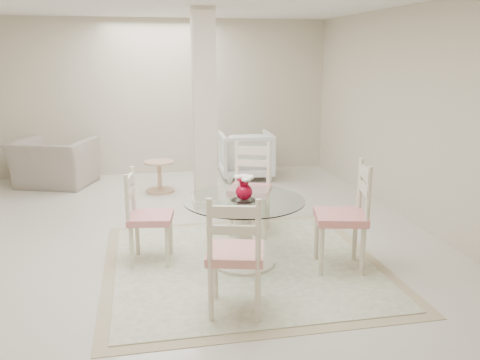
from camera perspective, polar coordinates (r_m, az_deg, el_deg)
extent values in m
plane|color=beige|center=(5.99, -6.98, -6.66)|extent=(7.00, 7.00, 0.00)
cube|color=beige|center=(9.14, -8.99, 9.12)|extent=(6.00, 0.02, 2.70)
cube|color=beige|center=(2.26, -0.94, -5.53)|extent=(6.00, 0.02, 2.70)
cube|color=beige|center=(6.58, 19.83, 6.61)|extent=(0.02, 7.00, 2.70)
cube|color=beige|center=(6.99, -4.03, 7.79)|extent=(0.30, 0.30, 2.70)
cube|color=tan|center=(5.27, 0.43, -9.49)|extent=(2.80, 2.80, 0.01)
cube|color=#EAE5C6|center=(5.27, 0.43, -9.41)|extent=(2.57, 2.57, 0.01)
cylinder|color=beige|center=(5.26, 0.43, -9.29)|extent=(0.63, 0.63, 0.05)
cylinder|color=beige|center=(5.14, 0.44, -5.81)|extent=(0.16, 0.16, 0.65)
cylinder|color=beige|center=(5.04, 0.45, -2.50)|extent=(0.26, 0.26, 0.03)
cylinder|color=white|center=(5.04, 0.45, -2.29)|extent=(1.21, 1.21, 0.01)
ellipsoid|color=#9E041F|center=(5.01, 0.45, -1.35)|extent=(0.17, 0.17, 0.16)
cylinder|color=#9E041F|center=(4.99, 0.45, -0.25)|extent=(0.09, 0.09, 0.05)
cylinder|color=#9E041F|center=(4.98, 0.45, 0.12)|extent=(0.15, 0.15, 0.02)
ellipsoid|color=white|center=(4.97, 0.45, 0.38)|extent=(0.10, 0.10, 0.04)
ellipsoid|color=white|center=(5.01, 0.99, 0.30)|extent=(0.10, 0.10, 0.04)
ellipsoid|color=white|center=(4.99, -0.14, 0.33)|extent=(0.10, 0.10, 0.04)
ellipsoid|color=white|center=(4.93, 0.68, 0.04)|extent=(0.10, 0.10, 0.04)
ellipsoid|color=white|center=(4.95, 1.01, 0.24)|extent=(0.10, 0.10, 0.04)
cylinder|color=beige|center=(5.35, 8.59, -6.40)|extent=(0.05, 0.05, 0.50)
cylinder|color=beige|center=(4.99, 9.12, -7.98)|extent=(0.05, 0.05, 0.50)
cylinder|color=beige|center=(5.42, 12.76, -6.36)|extent=(0.05, 0.05, 0.50)
cylinder|color=beige|center=(5.06, 13.60, -7.91)|extent=(0.05, 0.05, 0.50)
cube|color=red|center=(5.10, 11.17, -4.09)|extent=(0.58, 0.58, 0.08)
cube|color=beige|center=(5.04, 13.82, -0.11)|extent=(0.15, 0.44, 0.59)
cylinder|color=#F4EDC8|center=(5.92, -1.06, -4.26)|extent=(0.05, 0.05, 0.50)
cylinder|color=#F4EDC8|center=(5.86, 2.68, -4.46)|extent=(0.05, 0.05, 0.50)
cylinder|color=#F4EDC8|center=(6.29, -0.38, -3.16)|extent=(0.05, 0.05, 0.50)
cylinder|color=#F4EDC8|center=(6.23, 3.14, -3.34)|extent=(0.05, 0.05, 0.50)
cube|color=red|center=(5.99, 1.11, -1.19)|extent=(0.62, 0.62, 0.08)
cube|color=#F4EDC8|center=(6.12, 1.44, 2.61)|extent=(0.42, 0.20, 0.58)
cylinder|color=beige|center=(5.15, -8.15, -7.54)|extent=(0.04, 0.04, 0.45)
cylinder|color=beige|center=(5.48, -7.79, -6.19)|extent=(0.04, 0.04, 0.45)
cylinder|color=beige|center=(5.20, -12.06, -7.51)|extent=(0.04, 0.04, 0.45)
cylinder|color=beige|center=(5.52, -11.46, -6.17)|extent=(0.04, 0.04, 0.45)
cube|color=red|center=(5.25, -9.98, -4.18)|extent=(0.49, 0.49, 0.07)
cube|color=beige|center=(5.19, -12.28, -0.73)|extent=(0.10, 0.39, 0.53)
cylinder|color=#F1E1C6|center=(4.48, 2.08, -10.64)|extent=(0.05, 0.05, 0.48)
cylinder|color=#F1E1C6|center=(4.50, -2.79, -10.53)|extent=(0.05, 0.05, 0.48)
cylinder|color=#F1E1C6|center=(4.14, 1.99, -12.81)|extent=(0.05, 0.05, 0.48)
cylinder|color=#F1E1C6|center=(4.16, -3.31, -12.68)|extent=(0.05, 0.05, 0.48)
cube|color=#B61F13|center=(4.20, -0.51, -8.23)|extent=(0.56, 0.56, 0.07)
cube|color=#F1E1C6|center=(3.88, -0.71, -4.63)|extent=(0.42, 0.15, 0.56)
imported|color=gray|center=(8.78, -20.14, 1.83)|extent=(1.45, 1.36, 0.76)
imported|color=white|center=(8.76, 0.65, 2.83)|extent=(0.90, 0.93, 0.81)
cylinder|color=tan|center=(8.06, -8.96, -1.16)|extent=(0.45, 0.45, 0.04)
cylinder|color=tan|center=(8.00, -9.02, 0.39)|extent=(0.07, 0.07, 0.43)
cylinder|color=tan|center=(7.95, -9.08, 1.99)|extent=(0.47, 0.47, 0.03)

